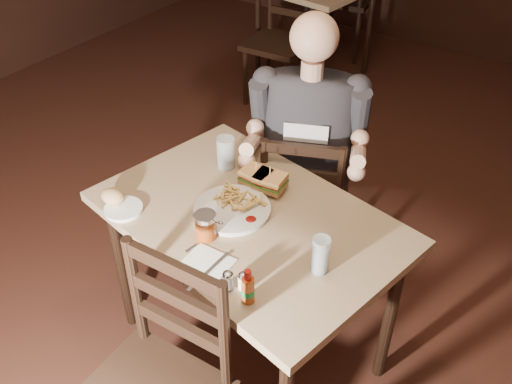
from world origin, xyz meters
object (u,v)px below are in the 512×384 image
Objects in this scene: chair_far at (304,201)px; glass_left at (226,153)px; dinner_plate at (232,210)px; hot_sauce at (248,286)px; syrup_dispenser at (206,226)px; bg_chair_near at (278,43)px; diner at (308,121)px; side_plate at (124,210)px; glass_right at (320,255)px; main_table at (249,233)px.

chair_far is 0.57m from glass_left.
dinner_plate is 0.45m from hot_sauce.
hot_sauce reaches higher than syrup_dispenser.
bg_chair_near is at bearing 128.02° from syrup_dispenser.
diner reaches higher than bg_chair_near.
diner is at bearing -57.70° from bg_chair_near.
diner is 0.85m from side_plate.
glass_right is 0.42m from syrup_dispenser.
diner reaches higher than chair_far.
hot_sauce is at bearing -55.60° from main_table.
main_table is at bearing -39.31° from glass_left.
hot_sauce reaches higher than dinner_plate.
dinner_plate is 0.31m from glass_left.
side_plate reaches higher than main_table.
syrup_dispenser is at bearing 68.06° from chair_far.
bg_chair_near is 6.70× the size of glass_right.
glass_left is (-0.20, 0.23, 0.06)m from dinner_plate.
syrup_dispenser is (0.00, -0.16, 0.04)m from dinner_plate.
chair_far is 6.35× the size of glass_left.
diner is at bearing 95.73° from main_table.
syrup_dispenser is 0.72× the size of side_plate.
hot_sauce is at bearing -9.28° from side_plate.
bg_chair_near is at bearing 119.47° from main_table.
glass_left is at bearing 131.63° from hot_sauce.
diner reaches higher than glass_left.
glass_left is 0.99× the size of glass_right.
syrup_dispenser is (1.10, -2.22, 0.36)m from bg_chair_near.
chair_far reaches higher than syrup_dispenser.
main_table is at bearing 83.87° from syrup_dispenser.
bg_chair_near reaches higher than side_plate.
syrup_dispenser is at bearing -67.44° from bg_chair_near.
glass_right is at bearing 22.57° from syrup_dispenser.
dinner_plate is 1.99× the size of side_plate.
hot_sauce is at bearing 85.76° from chair_far.
glass_left is (-0.21, -0.31, -0.07)m from diner.
main_table is 2.36m from bg_chair_near.
dinner_plate is (0.01, -0.59, 0.34)m from chair_far.
glass_left is at bearing 128.88° from syrup_dispenser.
dinner_plate is 0.41m from side_plate.
glass_left is 0.69m from glass_right.
syrup_dispenser is (-0.06, -0.18, 0.14)m from main_table.
dinner_plate is at bearing 67.89° from chair_far.
chair_far reaches higher than main_table.
chair_far is at bearing 102.73° from syrup_dispenser.
chair_far is at bearing 67.38° from side_plate.
glass_right reaches higher than side_plate.
side_plate is at bearing -107.99° from glass_left.
dinner_plate is at bearing 132.37° from hot_sauce.
glass_left is at bearing 39.00° from chair_far.
chair_far is at bearing 90.76° from dinner_plate.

